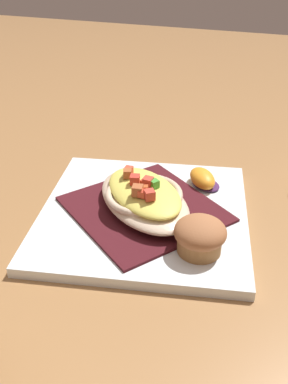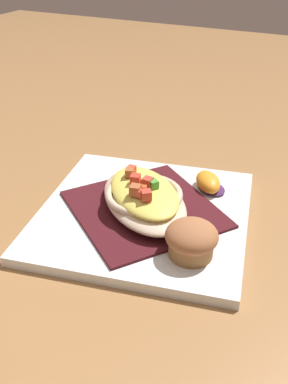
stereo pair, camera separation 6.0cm
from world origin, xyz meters
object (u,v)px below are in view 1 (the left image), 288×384
square_plate (144,214)px  gratin_dish (144,196)px  muffin (200,235)px  orange_garnish (203,179)px

square_plate → gratin_dish: size_ratio=1.45×
square_plate → muffin: (-0.06, -0.09, 0.03)m
gratin_dish → muffin: bearing=-123.5°
muffin → orange_garnish: bearing=11.0°
square_plate → gratin_dish: 0.03m
muffin → orange_garnish: size_ratio=0.97×
square_plate → gratin_dish: (-0.00, 0.00, 0.03)m
orange_garnish → square_plate: bearing=146.0°
gratin_dish → orange_garnish: (0.09, -0.06, -0.01)m
gratin_dish → square_plate: bearing=-21.9°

